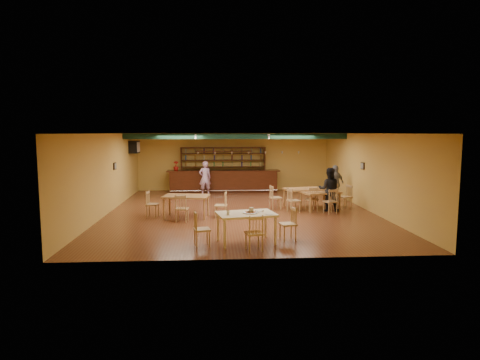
{
  "coord_description": "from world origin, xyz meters",
  "views": [
    {
      "loc": [
        -0.96,
        -15.5,
        3.03
      ],
      "look_at": [
        0.03,
        0.6,
        1.15
      ],
      "focal_mm": 30.48,
      "sensor_mm": 36.0,
      "label": 1
    }
  ],
  "objects": [
    {
      "name": "track_rail_right",
      "position": [
        1.4,
        3.4,
        2.94
      ],
      "size": [
        0.05,
        2.5,
        0.05
      ],
      "primitive_type": "cube",
      "color": "silver",
      "rests_on": "ceiling"
    },
    {
      "name": "ceiling_beam",
      "position": [
        0.0,
        2.8,
        2.87
      ],
      "size": [
        10.0,
        0.3,
        0.25
      ],
      "primitive_type": "cube",
      "color": "black",
      "rests_on": "ceiling"
    },
    {
      "name": "picture_left",
      "position": [
        -4.97,
        1.0,
        1.7
      ],
      "size": [
        0.04,
        0.34,
        0.28
      ],
      "primitive_type": "cube",
      "color": "black",
      "rests_on": "wall_left"
    },
    {
      "name": "side_plate",
      "position": [
        0.49,
        -4.77,
        0.84
      ],
      "size": [
        0.26,
        0.26,
        0.01
      ],
      "primitive_type": "cylinder",
      "rotation": [
        0.0,
        0.0,
        0.2
      ],
      "color": "white",
      "rests_on": "near_table"
    },
    {
      "name": "dining_table_d",
      "position": [
        3.15,
        0.03,
        0.37
      ],
      "size": [
        1.67,
        1.29,
        0.73
      ],
      "primitive_type": "cube",
      "rotation": [
        0.0,
        0.0,
        0.32
      ],
      "color": "olive",
      "rests_on": "ground"
    },
    {
      "name": "patron_right_b",
      "position": [
        4.35,
        2.03,
        0.81
      ],
      "size": [
        1.01,
        0.81,
        1.61
      ],
      "primitive_type": "imported",
      "rotation": [
        0.0,
        0.0,
        3.67
      ],
      "color": "slate",
      "rests_on": "ground"
    },
    {
      "name": "dining_table_c",
      "position": [
        -2.0,
        -1.02,
        0.4
      ],
      "size": [
        1.72,
        1.18,
        0.8
      ],
      "primitive_type": "cube",
      "rotation": [
        0.0,
        0.0,
        -0.15
      ],
      "color": "olive",
      "rests_on": "ground"
    },
    {
      "name": "pizza_tray",
      "position": [
        -0.01,
        -4.55,
        0.84
      ],
      "size": [
        0.5,
        0.5,
        0.01
      ],
      "primitive_type": "cylinder",
      "rotation": [
        0.0,
        0.0,
        0.29
      ],
      "color": "silver",
      "rests_on": "near_table"
    },
    {
      "name": "track_rail_left",
      "position": [
        -1.8,
        3.4,
        2.94
      ],
      "size": [
        0.05,
        2.5,
        0.05
      ],
      "primitive_type": "cube",
      "color": "silver",
      "rests_on": "ceiling"
    },
    {
      "name": "near_table",
      "position": [
        -0.12,
        -4.55,
        0.42
      ],
      "size": [
        1.73,
        1.29,
        0.84
      ],
      "primitive_type": "cube",
      "rotation": [
        0.0,
        0.0,
        0.2
      ],
      "color": "beige",
      "rests_on": "ground"
    },
    {
      "name": "floor",
      "position": [
        0.0,
        0.0,
        0.0
      ],
      "size": [
        12.0,
        12.0,
        0.0
      ],
      "primitive_type": "plane",
      "color": "brown",
      "rests_on": "ground"
    },
    {
      "name": "dining_table_b",
      "position": [
        2.64,
        0.66,
        0.39
      ],
      "size": [
        1.72,
        1.24,
        0.78
      ],
      "primitive_type": "cube",
      "rotation": [
        0.0,
        0.0,
        0.2
      ],
      "color": "olive",
      "rests_on": "ground"
    },
    {
      "name": "pizza_server",
      "position": [
        0.16,
        -4.49,
        0.85
      ],
      "size": [
        0.33,
        0.21,
        0.0
      ],
      "primitive_type": "cube",
      "rotation": [
        0.0,
        0.0,
        -0.41
      ],
      "color": "silver",
      "rests_on": "pizza_tray"
    },
    {
      "name": "patron_bar",
      "position": [
        -1.46,
        4.33,
        0.83
      ],
      "size": [
        0.69,
        0.54,
        1.66
      ],
      "primitive_type": "imported",
      "rotation": [
        0.0,
        0.0,
        3.41
      ],
      "color": "#A051B0",
      "rests_on": "ground"
    },
    {
      "name": "poinsettia",
      "position": [
        -2.94,
        5.15,
        1.37
      ],
      "size": [
        0.34,
        0.34,
        0.48
      ],
      "primitive_type": "imported",
      "rotation": [
        0.0,
        0.0,
        0.35
      ],
      "color": "#A9170F",
      "rests_on": "bar_counter"
    },
    {
      "name": "back_bar_hutch",
      "position": [
        -0.54,
        5.78,
        1.14
      ],
      "size": [
        4.41,
        0.4,
        2.28
      ],
      "primitive_type": "cube",
      "color": "#34160A",
      "rests_on": "ground"
    },
    {
      "name": "patron_right_a",
      "position": [
        3.44,
        -0.14,
        0.84
      ],
      "size": [
        0.97,
        0.85,
        1.69
      ],
      "primitive_type": "imported",
      "rotation": [
        0.0,
        0.0,
        2.84
      ],
      "color": "black",
      "rests_on": "ground"
    },
    {
      "name": "bar_counter",
      "position": [
        -0.54,
        5.15,
        0.56
      ],
      "size": [
        5.7,
        0.85,
        1.13
      ],
      "primitive_type": "cube",
      "color": "#34160A",
      "rests_on": "ground"
    },
    {
      "name": "picture_right",
      "position": [
        4.97,
        0.5,
        1.7
      ],
      "size": [
        0.04,
        0.34,
        0.28
      ],
      "primitive_type": "cube",
      "color": "black",
      "rests_on": "wall_right"
    },
    {
      "name": "ac_unit",
      "position": [
        -4.8,
        4.2,
        2.35
      ],
      "size": [
        0.34,
        0.7,
        0.48
      ],
      "primitive_type": "cube",
      "color": "silver",
      "rests_on": "wall_left"
    },
    {
      "name": "parmesan_shaker",
      "position": [
        -0.62,
        -4.71,
        0.89
      ],
      "size": [
        0.09,
        0.09,
        0.11
      ],
      "primitive_type": "cylinder",
      "rotation": [
        0.0,
        0.0,
        0.2
      ],
      "color": "#EAE5C6",
      "rests_on": "near_table"
    },
    {
      "name": "napkin_stack",
      "position": [
        0.27,
        -4.32,
        0.85
      ],
      "size": [
        0.25,
        0.23,
        0.03
      ],
      "primitive_type": "cube",
      "rotation": [
        0.0,
        0.0,
        0.56
      ],
      "color": "white",
      "rests_on": "near_table"
    }
  ]
}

